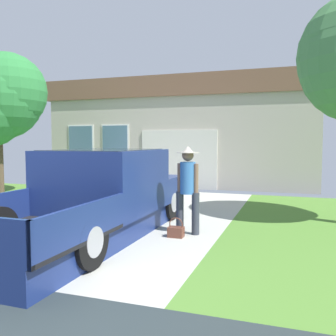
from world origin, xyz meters
TOP-DOWN VIEW (x-y plane):
  - pickup_truck at (0.35, 2.73)m, footprint 2.08×5.60m
  - person_with_hat at (1.95, 3.22)m, footprint 0.48×0.44m
  - handbag at (1.82, 2.89)m, footprint 0.29×0.20m
  - house_with_garage at (-0.59, 12.39)m, footprint 11.27×5.43m
  - wheeled_trash_bin at (-3.29, 7.71)m, footprint 0.60×0.72m

SIDE VIEW (x-z plane):
  - handbag at x=1.82m, z-range -0.08..0.30m
  - wheeled_trash_bin at x=-3.29m, z-range 0.04..1.15m
  - pickup_truck at x=0.35m, z-range -0.08..1.57m
  - person_with_hat at x=1.95m, z-range 0.12..1.84m
  - house_with_garage at x=-0.59m, z-range 0.02..4.38m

